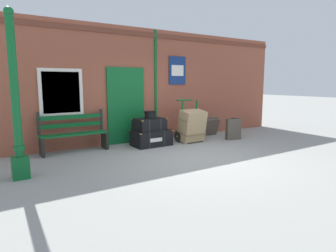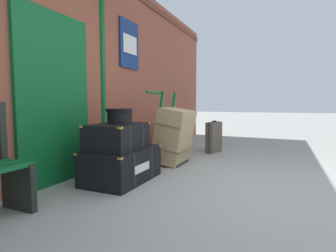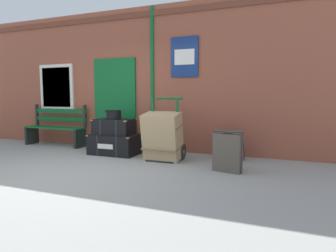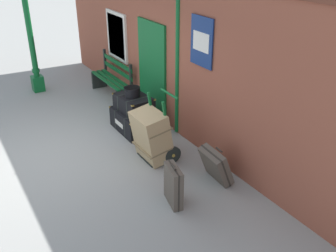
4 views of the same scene
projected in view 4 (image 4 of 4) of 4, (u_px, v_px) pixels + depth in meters
ground_plane at (54, 156)px, 7.09m from camera, size 60.00×60.00×0.00m
brick_facade at (173, 51)px, 7.61m from camera, size 10.40×0.35×3.20m
lamp_post at (32, 49)px, 9.54m from camera, size 0.28×0.28×2.93m
platform_bench at (113, 79)px, 9.51m from camera, size 1.60×0.43×1.01m
steamer_trunk_base at (134, 121)px, 7.93m from camera, size 1.01×0.65×0.43m
steamer_trunk_middle at (134, 103)px, 7.81m from camera, size 0.85×0.61×0.33m
round_hatbox at (132, 91)px, 7.67m from camera, size 0.33×0.33×0.19m
porters_trolley at (160, 143)px, 6.96m from camera, size 0.71×0.56×1.21m
large_brown_trunk at (152, 136)px, 6.79m from camera, size 0.70×0.58×0.94m
suitcase_brown at (216, 165)px, 6.25m from camera, size 0.59×0.42×0.59m
suitcase_charcoal at (174, 185)px, 5.72m from camera, size 0.49×0.25×0.66m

